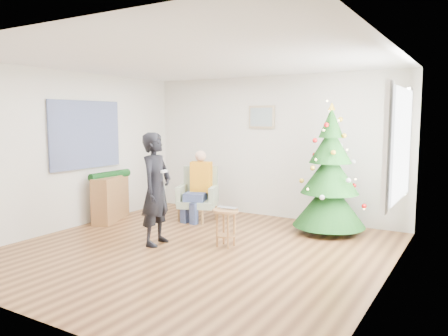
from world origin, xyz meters
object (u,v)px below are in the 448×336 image
Objects in this scene: stool at (226,227)px; standing_man at (156,189)px; console at (111,198)px; christmas_tree at (330,175)px; armchair at (198,201)px.

stool is 0.33× the size of standing_man.
standing_man is 1.63× the size of console.
console reaches higher than stool.
christmas_tree is 1.27× the size of standing_man.
standing_man is 1.88m from console.
console is (-1.67, 0.75, -0.41)m from standing_man.
stool is 1.15m from standing_man.
standing_man reaches higher than stool.
armchair is at bearing -171.17° from christmas_tree.
standing_man is (-0.93, -0.41, 0.54)m from stool.
armchair reaches higher than stool.
armchair reaches higher than console.
armchair is 0.59× the size of standing_man.
stool is at bearing -75.12° from standing_man.
standing_man is at bearing -135.30° from christmas_tree.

